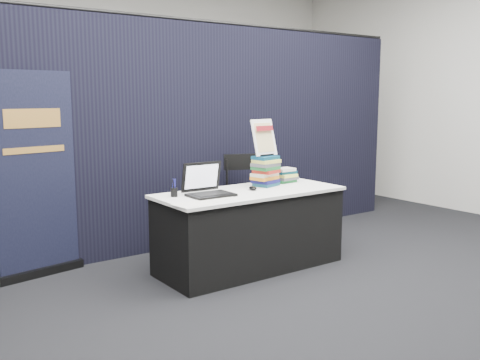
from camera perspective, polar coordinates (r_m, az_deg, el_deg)
name	(u,v)px	position (r m, az deg, el deg)	size (l,w,h in m)	color
floor	(287,283)	(4.80, 5.05, -10.93)	(8.00, 8.00, 0.00)	black
wall_back	(105,88)	(7.98, -14.17, 9.54)	(8.00, 0.02, 3.50)	silver
drape_partition	(192,136)	(5.83, -5.15, 4.69)	(6.00, 0.08, 2.40)	black
display_table	(250,229)	(5.10, 1.05, -5.28)	(1.80, 0.75, 0.75)	black
laptop	(208,188)	(4.78, -3.46, -0.85)	(0.40, 0.32, 0.29)	black
mouse	(253,188)	(5.05, 1.36, -0.88)	(0.07, 0.11, 0.04)	black
brochure_left	(192,204)	(4.42, -5.09, -2.56)	(0.30, 0.22, 0.00)	white
brochure_mid	(218,197)	(4.71, -2.39, -1.81)	(0.25, 0.18, 0.00)	silver
brochure_right	(214,199)	(4.60, -2.81, -2.06)	(0.31, 0.22, 0.00)	white
pen_cup	(174,192)	(4.75, -7.04, -1.31)	(0.06, 0.06, 0.08)	black
book_stack_tall	(266,171)	(5.26, 2.76, 0.95)	(0.28, 0.24, 0.30)	#174A58
book_stack_short	(285,175)	(5.52, 4.86, 0.52)	(0.21, 0.16, 0.15)	#1A652E
info_sign	(264,138)	(5.25, 2.58, 4.51)	(0.28, 0.15, 0.37)	black
pullup_banner	(36,187)	(5.13, -20.89, -0.70)	(0.79, 0.23, 1.85)	black
stacking_chair	(253,196)	(5.77, 1.36, -1.76)	(0.58, 0.59, 1.00)	black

